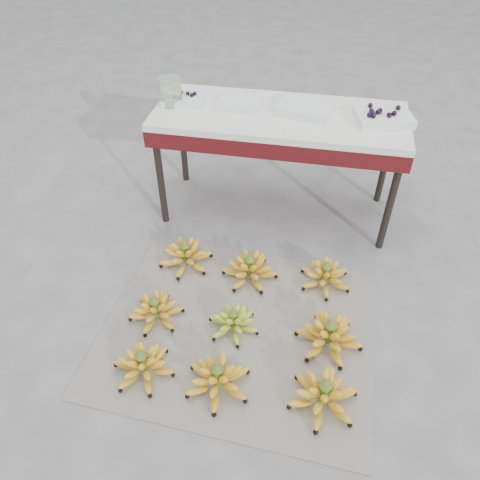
% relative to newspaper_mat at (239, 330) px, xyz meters
% --- Properties ---
extents(ground, '(60.00, 60.00, 0.00)m').
position_rel_newspaper_mat_xyz_m(ground, '(0.04, 0.04, -0.00)').
color(ground, '#5E5E60').
rests_on(ground, ground).
extents(newspaper_mat, '(1.31, 1.12, 0.01)m').
position_rel_newspaper_mat_xyz_m(newspaper_mat, '(0.00, 0.00, 0.00)').
color(newspaper_mat, beige).
rests_on(newspaper_mat, ground).
extents(bunch_front_left, '(0.33, 0.33, 0.16)m').
position_rel_newspaper_mat_xyz_m(bunch_front_left, '(-0.36, -0.30, 0.06)').
color(bunch_front_left, yellow).
rests_on(bunch_front_left, newspaper_mat).
extents(bunch_front_center, '(0.32, 0.32, 0.17)m').
position_rel_newspaper_mat_xyz_m(bunch_front_center, '(-0.03, -0.31, 0.06)').
color(bunch_front_center, yellow).
rests_on(bunch_front_center, newspaper_mat).
extents(bunch_front_right, '(0.32, 0.32, 0.17)m').
position_rel_newspaper_mat_xyz_m(bunch_front_right, '(0.40, -0.30, 0.06)').
color(bunch_front_right, yellow).
rests_on(bunch_front_right, newspaper_mat).
extents(bunch_mid_left, '(0.31, 0.31, 0.16)m').
position_rel_newspaper_mat_xyz_m(bunch_mid_left, '(-0.40, -0.00, 0.06)').
color(bunch_mid_left, yellow).
rests_on(bunch_mid_left, newspaper_mat).
extents(bunch_mid_center, '(0.28, 0.28, 0.14)m').
position_rel_newspaper_mat_xyz_m(bunch_mid_center, '(-0.03, -0.00, 0.05)').
color(bunch_mid_center, '#9CC031').
rests_on(bunch_mid_center, newspaper_mat).
extents(bunch_mid_right, '(0.34, 0.34, 0.18)m').
position_rel_newspaper_mat_xyz_m(bunch_mid_right, '(0.41, -0.01, 0.06)').
color(bunch_mid_right, yellow).
rests_on(bunch_mid_right, newspaper_mat).
extents(bunch_back_left, '(0.28, 0.28, 0.17)m').
position_rel_newspaper_mat_xyz_m(bunch_back_left, '(-0.36, 0.38, 0.06)').
color(bunch_back_left, yellow).
rests_on(bunch_back_left, newspaper_mat).
extents(bunch_back_center, '(0.30, 0.30, 0.17)m').
position_rel_newspaper_mat_xyz_m(bunch_back_center, '(-0.01, 0.34, 0.06)').
color(bunch_back_center, yellow).
rests_on(bunch_back_center, newspaper_mat).
extents(bunch_back_right, '(0.29, 0.29, 0.16)m').
position_rel_newspaper_mat_xyz_m(bunch_back_right, '(0.37, 0.37, 0.06)').
color(bunch_back_right, yellow).
rests_on(bunch_back_right, newspaper_mat).
extents(vendor_table, '(1.33, 0.53, 0.64)m').
position_rel_newspaper_mat_xyz_m(vendor_table, '(0.04, 0.94, 0.56)').
color(vendor_table, black).
rests_on(vendor_table, ground).
extents(tray_far_left, '(0.24, 0.18, 0.06)m').
position_rel_newspaper_mat_xyz_m(tray_far_left, '(-0.49, 0.97, 0.66)').
color(tray_far_left, silver).
rests_on(tray_far_left, vendor_table).
extents(tray_left, '(0.23, 0.18, 0.04)m').
position_rel_newspaper_mat_xyz_m(tray_left, '(-0.18, 0.97, 0.66)').
color(tray_left, silver).
rests_on(tray_left, vendor_table).
extents(tray_right, '(0.31, 0.26, 0.04)m').
position_rel_newspaper_mat_xyz_m(tray_right, '(0.16, 0.97, 0.66)').
color(tray_right, silver).
rests_on(tray_right, vendor_table).
extents(tray_far_right, '(0.31, 0.26, 0.07)m').
position_rel_newspaper_mat_xyz_m(tray_far_right, '(0.56, 0.94, 0.66)').
color(tray_far_right, silver).
rests_on(tray_far_right, vendor_table).
extents(glass_jar, '(0.13, 0.13, 0.15)m').
position_rel_newspaper_mat_xyz_m(glass_jar, '(-0.55, 0.93, 0.71)').
color(glass_jar, beige).
rests_on(glass_jar, vendor_table).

